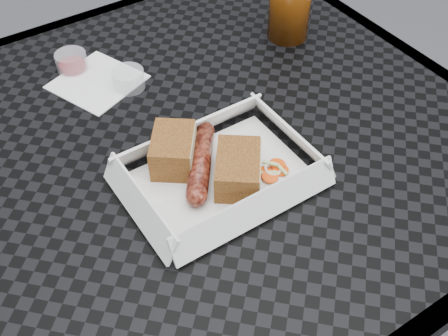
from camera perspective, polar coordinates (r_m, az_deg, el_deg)
name	(u,v)px	position (r m, az deg, el deg)	size (l,w,h in m)	color
patio_table	(211,165)	(0.87, -1.31, 0.26)	(0.80, 0.80, 0.74)	black
food_tray	(220,178)	(0.74, -0.42, -1.02)	(0.22, 0.15, 0.00)	white
bratwurst	(201,162)	(0.74, -2.37, 0.61)	(0.10, 0.12, 0.03)	maroon
bread_near	(173,150)	(0.75, -5.21, 1.81)	(0.07, 0.05, 0.05)	brown
bread_far	(238,169)	(0.72, 1.40, -0.13)	(0.08, 0.06, 0.04)	brown
veg_garnish	(271,171)	(0.75, 4.77, -0.34)	(0.03, 0.03, 0.00)	#F2480A
napkin	(97,82)	(0.92, -12.74, 8.54)	(0.12, 0.12, 0.00)	white
condiment_cup_sauce	(72,62)	(0.95, -15.22, 10.37)	(0.05, 0.05, 0.03)	maroon
condiment_cup_empty	(128,79)	(0.89, -9.68, 8.90)	(0.05, 0.05, 0.03)	silver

